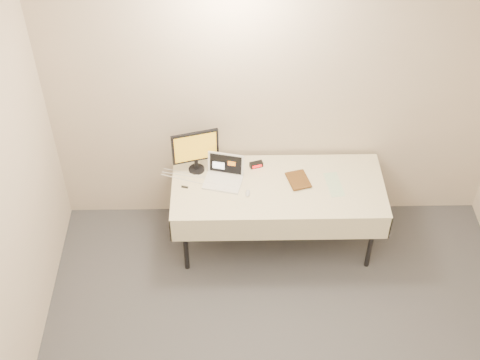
{
  "coord_description": "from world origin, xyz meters",
  "views": [
    {
      "loc": [
        -0.41,
        -2.16,
        4.76
      ],
      "look_at": [
        -0.33,
        1.99,
        0.86
      ],
      "focal_mm": 50.0,
      "sensor_mm": 36.0,
      "label": 1
    }
  ],
  "objects_px": {
    "table": "(278,191)",
    "laptop": "(224,175)",
    "book": "(290,173)",
    "monitor": "(195,149)"
  },
  "relations": [
    {
      "from": "table",
      "to": "laptop",
      "type": "relative_size",
      "value": 4.97
    },
    {
      "from": "table",
      "to": "book",
      "type": "relative_size",
      "value": 7.97
    },
    {
      "from": "book",
      "to": "laptop",
      "type": "bearing_deg",
      "value": 159.34
    },
    {
      "from": "monitor",
      "to": "table",
      "type": "bearing_deg",
      "value": -31.82
    },
    {
      "from": "table",
      "to": "laptop",
      "type": "xyz_separation_m",
      "value": [
        -0.47,
        0.09,
        0.12
      ]
    },
    {
      "from": "laptop",
      "to": "book",
      "type": "bearing_deg",
      "value": 7.63
    },
    {
      "from": "table",
      "to": "laptop",
      "type": "bearing_deg",
      "value": 169.4
    },
    {
      "from": "laptop",
      "to": "monitor",
      "type": "bearing_deg",
      "value": 165.47
    },
    {
      "from": "table",
      "to": "book",
      "type": "height_order",
      "value": "book"
    },
    {
      "from": "laptop",
      "to": "book",
      "type": "xyz_separation_m",
      "value": [
        0.57,
        -0.06,
        0.06
      ]
    }
  ]
}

